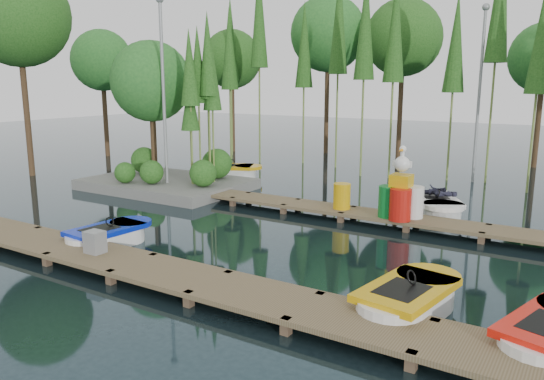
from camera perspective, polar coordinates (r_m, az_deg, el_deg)
The scene contains 15 objects.
ground_plane at distance 15.52m, azimuth -2.55°, elevation -4.10°, with size 90.00×90.00×0.00m, color #1D3037.
near_dock at distance 12.19m, azimuth -14.75°, elevation -7.78°, with size 18.00×1.50×0.50m.
far_dock at distance 17.05m, azimuth 5.00°, elevation -1.90°, with size 15.00×1.20×0.50m.
island at distance 21.51m, azimuth -11.63°, elevation 8.68°, with size 6.20×4.20×6.75m.
tree_screen at distance 25.27m, azimuth 7.57°, elevation 15.88°, with size 34.42×18.53×10.31m.
lamp_island at distance 20.36m, azimuth -11.65°, elevation 11.56°, with size 0.30×0.30×7.25m.
lamp_rear at distance 23.72m, azimuth 21.50°, elevation 10.98°, with size 0.30×0.30×7.25m.
boat_blue at distance 14.45m, azimuth -17.22°, elevation -4.85°, with size 1.30×2.52×0.82m.
boat_yellow_near at distance 10.21m, azimuth 14.42°, elevation -11.49°, with size 1.62×2.84×0.90m.
boat_yellow_far at distance 23.52m, azimuth -4.58°, elevation 2.01°, with size 2.96×2.21×1.35m.
boat_white_far at distance 17.68m, azimuth 17.24°, elevation -1.69°, with size 2.42×3.00×1.30m.
utility_cabinet at distance 12.97m, azimuth -18.51°, elevation -5.32°, with size 0.42×0.36×0.52m, color gray.
yellow_barrel at distance 16.60m, azimuth 7.52°, elevation -0.66°, with size 0.53×0.53×0.80m, color #D29C0B.
drum_cluster at distance 15.73m, azimuth 13.69°, elevation -0.75°, with size 1.22×1.12×2.11m.
seagull_post at distance 15.96m, azimuth 13.00°, elevation -0.61°, with size 0.56×0.30×0.89m.
Camera 1 is at (8.50, -12.29, 4.21)m, focal length 35.00 mm.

